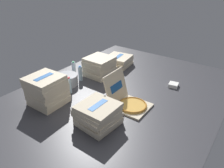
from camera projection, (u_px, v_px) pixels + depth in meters
The scene contains 14 objects.
ground_plane at pixel (121, 95), 2.82m from camera, with size 3.20×2.40×0.02m, color #38383D.
open_pizza_box at pixel (128, 101), 2.54m from camera, with size 0.37×0.48×0.38m.
pizza_stack_left_far at pixel (119, 61), 3.61m from camera, with size 0.42×0.42×0.16m.
pizza_stack_left_mid at pixel (99, 67), 3.25m from camera, with size 0.40×0.40×0.28m.
pizza_stack_left_near at pixel (98, 115), 2.22m from camera, with size 0.42×0.42×0.24m.
pizza_stack_right_far at pixel (47, 90), 2.54m from camera, with size 0.40×0.39×0.36m.
ice_bucket at pixel (67, 80), 3.01m from camera, with size 0.29×0.29×0.15m, color #B7BABF.
water_bottle_0 at pixel (49, 81), 2.90m from camera, with size 0.06×0.06×0.23m.
water_bottle_1 at pixel (45, 80), 2.94m from camera, with size 0.06×0.06×0.23m.
water_bottle_2 at pixel (74, 69), 3.26m from camera, with size 0.06×0.06×0.23m.
water_bottle_3 at pixel (56, 86), 2.79m from camera, with size 0.06×0.06×0.23m.
water_bottle_4 at pixel (69, 85), 2.80m from camera, with size 0.06×0.06×0.23m.
water_bottle_5 at pixel (80, 73), 3.11m from camera, with size 0.06×0.06×0.23m.
napkin_pile at pixel (173, 85), 2.98m from camera, with size 0.12×0.12×0.05m, color white.
Camera 1 is at (-2.03, -1.31, 1.45)m, focal length 34.78 mm.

